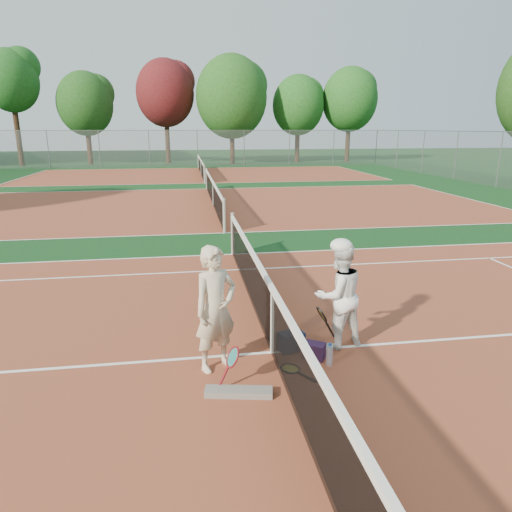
# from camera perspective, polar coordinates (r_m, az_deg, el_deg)

# --- Properties ---
(ground) EXTENTS (130.00, 130.00, 0.00)m
(ground) POSITION_cam_1_polar(r_m,az_deg,el_deg) (6.87, 2.02, -11.98)
(ground) COLOR #0E3413
(ground) RESTS_ON ground
(court_main) EXTENTS (23.77, 10.97, 0.01)m
(court_main) POSITION_cam_1_polar(r_m,az_deg,el_deg) (6.87, 2.02, -11.95)
(court_main) COLOR brown
(court_main) RESTS_ON ground
(court_far_a) EXTENTS (23.77, 10.97, 0.01)m
(court_far_a) POSITION_cam_1_polar(r_m,az_deg,el_deg) (19.76, -5.35, 6.37)
(court_far_a) COLOR brown
(court_far_a) RESTS_ON ground
(court_far_b) EXTENTS (23.77, 10.97, 0.01)m
(court_far_b) POSITION_cam_1_polar(r_m,az_deg,el_deg) (33.14, -6.87, 10.09)
(court_far_b) COLOR brown
(court_far_b) RESTS_ON ground
(net_main) EXTENTS (0.10, 10.98, 1.02)m
(net_main) POSITION_cam_1_polar(r_m,az_deg,el_deg) (6.65, 2.07, -8.08)
(net_main) COLOR black
(net_main) RESTS_ON ground
(net_far_a) EXTENTS (0.10, 10.98, 1.02)m
(net_far_a) POSITION_cam_1_polar(r_m,az_deg,el_deg) (19.69, -5.39, 7.83)
(net_far_a) COLOR black
(net_far_a) RESTS_ON ground
(net_far_b) EXTENTS (0.10, 10.98, 1.02)m
(net_far_b) POSITION_cam_1_polar(r_m,az_deg,el_deg) (33.10, -6.90, 10.97)
(net_far_b) COLOR black
(net_far_b) RESTS_ON ground
(fence_back) EXTENTS (32.00, 0.06, 3.00)m
(fence_back) POSITION_cam_1_polar(r_m,az_deg,el_deg) (40.02, -7.34, 13.18)
(fence_back) COLOR slate
(fence_back) RESTS_ON ground
(player_a) EXTENTS (0.75, 0.67, 1.73)m
(player_a) POSITION_cam_1_polar(r_m,az_deg,el_deg) (6.14, -5.08, -6.61)
(player_a) COLOR beige
(player_a) RESTS_ON ground
(player_b) EXTENTS (0.91, 0.78, 1.60)m
(player_b) POSITION_cam_1_polar(r_m,az_deg,el_deg) (6.88, 10.30, -4.87)
(player_b) COLOR white
(player_b) RESTS_ON ground
(racket_red) EXTENTS (0.37, 0.35, 0.55)m
(racket_red) POSITION_cam_1_polar(r_m,az_deg,el_deg) (5.93, -2.92, -13.80)
(racket_red) COLOR maroon
(racket_red) RESTS_ON ground
(racket_black_held) EXTENTS (0.35, 0.31, 0.54)m
(racket_black_held) POSITION_cam_1_polar(r_m,az_deg,el_deg) (7.22, 8.17, -8.32)
(racket_black_held) COLOR black
(racket_black_held) RESTS_ON ground
(racket_spare) EXTENTS (0.56, 0.65, 0.03)m
(racket_spare) POSITION_cam_1_polar(r_m,az_deg,el_deg) (6.44, 4.30, -13.87)
(racket_spare) COLOR black
(racket_spare) RESTS_ON ground
(sports_bag_navy) EXTENTS (0.42, 0.35, 0.28)m
(sports_bag_navy) POSITION_cam_1_polar(r_m,az_deg,el_deg) (6.89, 4.39, -10.58)
(sports_bag_navy) COLOR #111933
(sports_bag_navy) RESTS_ON ground
(sports_bag_purple) EXTENTS (0.35, 0.32, 0.24)m
(sports_bag_purple) POSITION_cam_1_polar(r_m,az_deg,el_deg) (6.71, 7.32, -11.68)
(sports_bag_purple) COLOR #24112D
(sports_bag_purple) RESTS_ON ground
(net_cover_canvas) EXTENTS (0.86, 0.35, 0.09)m
(net_cover_canvas) POSITION_cam_1_polar(r_m,az_deg,el_deg) (5.88, -2.18, -16.64)
(net_cover_canvas) COLOR slate
(net_cover_canvas) RESTS_ON ground
(water_bottle) EXTENTS (0.09, 0.09, 0.30)m
(water_bottle) POSITION_cam_1_polar(r_m,az_deg,el_deg) (6.54, 9.18, -12.20)
(water_bottle) COLOR silver
(water_bottle) RESTS_ON ground
(tree_back_0) EXTENTS (4.45, 4.45, 9.53)m
(tree_back_0) POSITION_cam_1_polar(r_m,az_deg,el_deg) (45.31, -28.32, 18.69)
(tree_back_0) COLOR #382314
(tree_back_0) RESTS_ON ground
(tree_back_1) EXTENTS (4.77, 4.77, 7.98)m
(tree_back_1) POSITION_cam_1_polar(r_m,az_deg,el_deg) (44.62, -20.57, 17.37)
(tree_back_1) COLOR #382314
(tree_back_1) RESTS_ON ground
(tree_back_maroon) EXTENTS (5.18, 5.18, 9.19)m
(tree_back_maroon) POSITION_cam_1_polar(r_m,az_deg,el_deg) (44.30, -11.29, 19.32)
(tree_back_maroon) COLOR #382314
(tree_back_maroon) RESTS_ON ground
(tree_back_3) EXTENTS (6.32, 6.32, 9.47)m
(tree_back_3) POSITION_cam_1_polar(r_m,az_deg,el_deg) (42.94, -3.08, 19.23)
(tree_back_3) COLOR #382314
(tree_back_3) RESTS_ON ground
(tree_back_4) EXTENTS (4.82, 4.82, 8.02)m
(tree_back_4) POSITION_cam_1_polar(r_m,az_deg,el_deg) (45.28, 5.29, 18.24)
(tree_back_4) COLOR #382314
(tree_back_4) RESTS_ON ground
(tree_back_5) EXTENTS (5.22, 5.22, 8.80)m
(tree_back_5) POSITION_cam_1_polar(r_m,az_deg,el_deg) (46.75, 11.65, 18.60)
(tree_back_5) COLOR #382314
(tree_back_5) RESTS_ON ground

